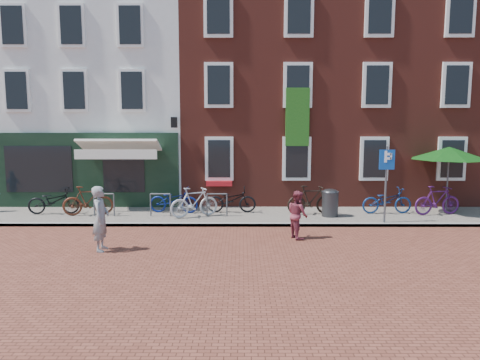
{
  "coord_description": "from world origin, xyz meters",
  "views": [
    {
      "loc": [
        1.39,
        -14.59,
        3.47
      ],
      "look_at": [
        1.32,
        0.93,
        1.43
      ],
      "focal_mm": 34.0,
      "sensor_mm": 36.0,
      "label": 1
    }
  ],
  "objects_px": {
    "parasol": "(449,151)",
    "bicycle_3": "(194,202)",
    "bicycle_7": "(437,200)",
    "boy": "(298,214)",
    "bicycle_1": "(88,201)",
    "woman": "(101,219)",
    "bicycle_6": "(387,201)",
    "litter_bin": "(330,201)",
    "bicycle_2": "(174,200)",
    "bicycle_4": "(231,200)",
    "parking_sign": "(386,172)",
    "bicycle_5": "(311,200)",
    "bicycle_0": "(54,201)"
  },
  "relations": [
    {
      "from": "parasol",
      "to": "woman",
      "type": "height_order",
      "value": "parasol"
    },
    {
      "from": "bicycle_0",
      "to": "bicycle_4",
      "type": "xyz_separation_m",
      "value": [
        6.43,
        0.32,
        0.0
      ]
    },
    {
      "from": "woman",
      "to": "bicycle_1",
      "type": "height_order",
      "value": "woman"
    },
    {
      "from": "parasol",
      "to": "woman",
      "type": "distance_m",
      "value": 12.28
    },
    {
      "from": "boy",
      "to": "bicycle_2",
      "type": "height_order",
      "value": "boy"
    },
    {
      "from": "litter_bin",
      "to": "boy",
      "type": "distance_m",
      "value": 3.01
    },
    {
      "from": "parking_sign",
      "to": "boy",
      "type": "height_order",
      "value": "parking_sign"
    },
    {
      "from": "parasol",
      "to": "bicycle_3",
      "type": "bearing_deg",
      "value": -175.09
    },
    {
      "from": "bicycle_1",
      "to": "bicycle_4",
      "type": "bearing_deg",
      "value": -97.51
    },
    {
      "from": "parasol",
      "to": "bicycle_4",
      "type": "relative_size",
      "value": 1.52
    },
    {
      "from": "litter_bin",
      "to": "bicycle_1",
      "type": "bearing_deg",
      "value": 179.01
    },
    {
      "from": "woman",
      "to": "bicycle_5",
      "type": "bearing_deg",
      "value": -56.56
    },
    {
      "from": "parasol",
      "to": "bicycle_7",
      "type": "xyz_separation_m",
      "value": [
        -0.5,
        -0.39,
        -1.76
      ]
    },
    {
      "from": "parasol",
      "to": "parking_sign",
      "type": "bearing_deg",
      "value": -149.45
    },
    {
      "from": "bicycle_3",
      "to": "bicycle_6",
      "type": "relative_size",
      "value": 0.97
    },
    {
      "from": "bicycle_1",
      "to": "bicycle_4",
      "type": "xyz_separation_m",
      "value": [
        5.11,
        0.52,
        -0.05
      ]
    },
    {
      "from": "bicycle_0",
      "to": "litter_bin",
      "type": "bearing_deg",
      "value": -98.29
    },
    {
      "from": "parking_sign",
      "to": "bicycle_6",
      "type": "xyz_separation_m",
      "value": [
        0.53,
        1.49,
        -1.22
      ]
    },
    {
      "from": "bicycle_2",
      "to": "bicycle_6",
      "type": "xyz_separation_m",
      "value": [
        7.79,
        -0.1,
        0.0
      ]
    },
    {
      "from": "woman",
      "to": "bicycle_7",
      "type": "relative_size",
      "value": 1.0
    },
    {
      "from": "litter_bin",
      "to": "bicycle_6",
      "type": "height_order",
      "value": "litter_bin"
    },
    {
      "from": "bicycle_4",
      "to": "parking_sign",
      "type": "bearing_deg",
      "value": -107.7
    },
    {
      "from": "parking_sign",
      "to": "bicycle_6",
      "type": "height_order",
      "value": "parking_sign"
    },
    {
      "from": "litter_bin",
      "to": "parking_sign",
      "type": "xyz_separation_m",
      "value": [
        1.63,
        -0.98,
        1.15
      ]
    },
    {
      "from": "boy",
      "to": "bicycle_1",
      "type": "distance_m",
      "value": 7.68
    },
    {
      "from": "parasol",
      "to": "bicycle_2",
      "type": "bearing_deg",
      "value": -179.72
    },
    {
      "from": "bicycle_1",
      "to": "bicycle_5",
      "type": "distance_m",
      "value": 8.01
    },
    {
      "from": "parking_sign",
      "to": "bicycle_2",
      "type": "relative_size",
      "value": 1.4
    },
    {
      "from": "litter_bin",
      "to": "bicycle_5",
      "type": "distance_m",
      "value": 0.72
    },
    {
      "from": "parking_sign",
      "to": "woman",
      "type": "xyz_separation_m",
      "value": [
        -8.51,
        -2.99,
        -0.92
      ]
    },
    {
      "from": "woman",
      "to": "bicycle_5",
      "type": "xyz_separation_m",
      "value": [
        6.26,
        4.33,
        -0.25
      ]
    },
    {
      "from": "bicycle_3",
      "to": "bicycle_7",
      "type": "relative_size",
      "value": 1.0
    },
    {
      "from": "boy",
      "to": "bicycle_2",
      "type": "relative_size",
      "value": 0.79
    },
    {
      "from": "litter_bin",
      "to": "bicycle_6",
      "type": "xyz_separation_m",
      "value": [
        2.16,
        0.5,
        -0.07
      ]
    },
    {
      "from": "bicycle_1",
      "to": "bicycle_7",
      "type": "relative_size",
      "value": 1.0
    },
    {
      "from": "bicycle_5",
      "to": "bicycle_2",
      "type": "bearing_deg",
      "value": 78.66
    },
    {
      "from": "bicycle_1",
      "to": "bicycle_3",
      "type": "xyz_separation_m",
      "value": [
        3.83,
        -0.29,
        0.0
      ]
    },
    {
      "from": "bicycle_6",
      "to": "bicycle_5",
      "type": "bearing_deg",
      "value": 89.97
    },
    {
      "from": "parking_sign",
      "to": "boy",
      "type": "distance_m",
      "value": 3.67
    },
    {
      "from": "parking_sign",
      "to": "bicycle_1",
      "type": "bearing_deg",
      "value": 173.7
    },
    {
      "from": "bicycle_7",
      "to": "boy",
      "type": "bearing_deg",
      "value": 107.94
    },
    {
      "from": "bicycle_3",
      "to": "bicycle_5",
      "type": "height_order",
      "value": "same"
    },
    {
      "from": "parking_sign",
      "to": "parasol",
      "type": "xyz_separation_m",
      "value": [
        2.76,
        1.63,
        0.59
      ]
    },
    {
      "from": "boy",
      "to": "bicycle_7",
      "type": "height_order",
      "value": "boy"
    },
    {
      "from": "woman",
      "to": "bicycle_7",
      "type": "bearing_deg",
      "value": -69.8
    },
    {
      "from": "boy",
      "to": "bicycle_4",
      "type": "xyz_separation_m",
      "value": [
        -2.04,
        3.3,
        -0.14
      ]
    },
    {
      "from": "woman",
      "to": "bicycle_2",
      "type": "distance_m",
      "value": 4.75
    },
    {
      "from": "bicycle_6",
      "to": "bicycle_7",
      "type": "height_order",
      "value": "bicycle_7"
    },
    {
      "from": "parking_sign",
      "to": "bicycle_0",
      "type": "distance_m",
      "value": 11.71
    },
    {
      "from": "parasol",
      "to": "bicycle_1",
      "type": "height_order",
      "value": "parasol"
    }
  ]
}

